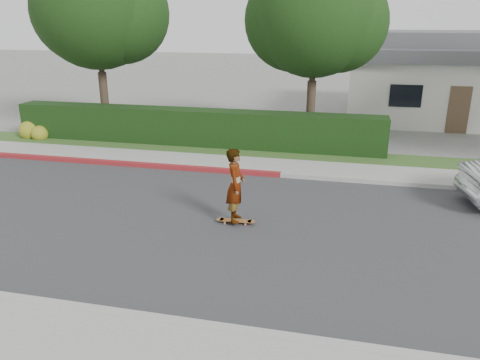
{
  "coord_description": "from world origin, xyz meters",
  "views": [
    {
      "loc": [
        2.92,
        -10.29,
        4.89
      ],
      "look_at": [
        0.42,
        0.68,
        1.0
      ],
      "focal_mm": 35.0,
      "sensor_mm": 36.0,
      "label": 1
    }
  ],
  "objects": [
    {
      "name": "ground",
      "position": [
        0.0,
        0.0,
        0.0
      ],
      "size": [
        120.0,
        120.0,
        0.0
      ],
      "primitive_type": "plane",
      "color": "slate",
      "rests_on": "ground"
    },
    {
      "name": "road",
      "position": [
        0.0,
        0.0,
        0.01
      ],
      "size": [
        60.0,
        8.0,
        0.01
      ],
      "primitive_type": "cube",
      "color": "#2D2D30",
      "rests_on": "ground"
    },
    {
      "name": "curb_near",
      "position": [
        0.0,
        -4.1,
        0.07
      ],
      "size": [
        60.0,
        0.2,
        0.15
      ],
      "primitive_type": "cube",
      "color": "#9E9E99",
      "rests_on": "ground"
    },
    {
      "name": "sidewalk_near",
      "position": [
        0.0,
        -5.0,
        0.06
      ],
      "size": [
        60.0,
        1.6,
        0.12
      ],
      "primitive_type": "cube",
      "color": "gray",
      "rests_on": "ground"
    },
    {
      "name": "curb_far",
      "position": [
        0.0,
        4.1,
        0.07
      ],
      "size": [
        60.0,
        0.2,
        0.15
      ],
      "primitive_type": "cube",
      "color": "#9E9E99",
      "rests_on": "ground"
    },
    {
      "name": "curb_red_section",
      "position": [
        -5.0,
        4.1,
        0.08
      ],
      "size": [
        12.0,
        0.21,
        0.15
      ],
      "primitive_type": "cube",
      "color": "maroon",
      "rests_on": "ground"
    },
    {
      "name": "sidewalk_far",
      "position": [
        0.0,
        5.0,
        0.06
      ],
      "size": [
        60.0,
        1.6,
        0.12
      ],
      "primitive_type": "cube",
      "color": "gray",
      "rests_on": "ground"
    },
    {
      "name": "planting_strip",
      "position": [
        0.0,
        6.6,
        0.05
      ],
      "size": [
        60.0,
        1.6,
        0.1
      ],
      "primitive_type": "cube",
      "color": "#2D4C1E",
      "rests_on": "ground"
    },
    {
      "name": "hedge",
      "position": [
        -3.0,
        7.2,
        0.75
      ],
      "size": [
        15.0,
        1.0,
        1.5
      ],
      "primitive_type": "cube",
      "color": "black",
      "rests_on": "ground"
    },
    {
      "name": "flowering_shrub",
      "position": [
        -10.01,
        6.74,
        0.33
      ],
      "size": [
        1.4,
        1.0,
        0.9
      ],
      "color": "#2D4C19",
      "rests_on": "ground"
    },
    {
      "name": "tree_left",
      "position": [
        -7.51,
        8.69,
        5.26
      ],
      "size": [
        5.99,
        5.21,
        8.0
      ],
      "color": "#33261C",
      "rests_on": "ground"
    },
    {
      "name": "tree_center",
      "position": [
        1.49,
        9.19,
        4.9
      ],
      "size": [
        5.66,
        4.84,
        7.44
      ],
      "color": "#33261C",
      "rests_on": "ground"
    },
    {
      "name": "house",
      "position": [
        8.0,
        16.0,
        2.1
      ],
      "size": [
        10.6,
        8.6,
        4.3
      ],
      "color": "beige",
      "rests_on": "ground"
    },
    {
      "name": "skateboard",
      "position": [
        0.42,
        0.18,
        0.09
      ],
      "size": [
        0.99,
        0.25,
        0.09
      ],
      "rotation": [
        0.0,
        0.0,
        0.06
      ],
      "color": "#E16C3D",
      "rests_on": "ground"
    },
    {
      "name": "skateboarder",
      "position": [
        0.42,
        0.18,
        1.03
      ],
      "size": [
        0.52,
        0.73,
        1.86
      ],
      "primitive_type": "imported",
      "rotation": [
        0.0,
        0.0,
        1.69
      ],
      "color": "white",
      "rests_on": "skateboard"
    }
  ]
}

